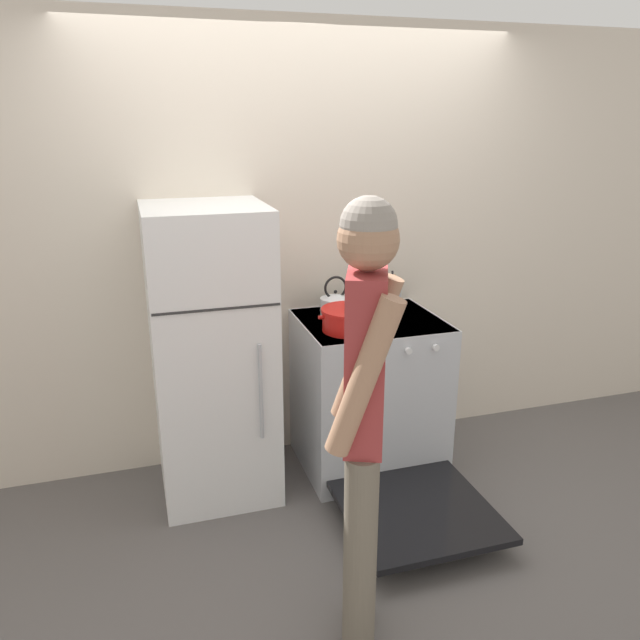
{
  "coord_description": "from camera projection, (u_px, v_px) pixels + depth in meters",
  "views": [
    {
      "loc": [
        -0.97,
        -3.49,
        2.04
      ],
      "look_at": [
        -0.05,
        -0.49,
        1.0
      ],
      "focal_mm": 35.0,
      "sensor_mm": 36.0,
      "label": 1
    }
  ],
  "objects": [
    {
      "name": "ground_plane",
      "position": [
        305.0,
        442.0,
        4.08
      ],
      "size": [
        14.0,
        14.0,
        0.0
      ],
      "primitive_type": "plane",
      "color": "#5B5654"
    },
    {
      "name": "wall_back",
      "position": [
        302.0,
        250.0,
        3.7
      ],
      "size": [
        10.0,
        0.06,
        2.55
      ],
      "color": "beige",
      "rests_on": "ground_plane"
    },
    {
      "name": "refrigerator",
      "position": [
        212.0,
        355.0,
        3.36
      ],
      "size": [
        0.62,
        0.67,
        1.61
      ],
      "color": "white",
      "rests_on": "ground_plane"
    },
    {
      "name": "stove_range",
      "position": [
        371.0,
        396.0,
        3.68
      ],
      "size": [
        0.8,
        1.42,
        0.92
      ],
      "color": "silver",
      "rests_on": "ground_plane"
    },
    {
      "name": "dutch_oven_pot",
      "position": [
        349.0,
        319.0,
        3.37
      ],
      "size": [
        0.35,
        0.31,
        0.15
      ],
      "color": "red",
      "rests_on": "stove_range"
    },
    {
      "name": "tea_kettle",
      "position": [
        336.0,
        304.0,
        3.62
      ],
      "size": [
        0.22,
        0.18,
        0.24
      ],
      "color": "silver",
      "rests_on": "stove_range"
    },
    {
      "name": "utensil_jar",
      "position": [
        393.0,
        299.0,
        3.73
      ],
      "size": [
        0.1,
        0.1,
        0.24
      ],
      "color": "#B7BABF",
      "rests_on": "stove_range"
    },
    {
      "name": "person",
      "position": [
        364.0,
        409.0,
        2.26
      ],
      "size": [
        0.38,
        0.43,
        1.79
      ],
      "rotation": [
        0.0,
        0.0,
        1.18
      ],
      "color": "#6B6051",
      "rests_on": "ground_plane"
    }
  ]
}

